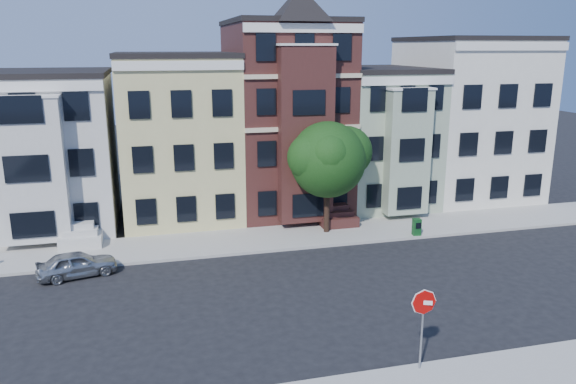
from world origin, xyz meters
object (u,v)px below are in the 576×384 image
object	(u,v)px
parked_car	(77,264)
newspaper_box	(417,227)
street_tree	(328,165)
stop_sign	(422,325)

from	to	relation	value
parked_car	newspaper_box	bearing A→B (deg)	-100.10
street_tree	parked_car	size ratio (longest dim) A/B	2.19
street_tree	newspaper_box	size ratio (longest dim) A/B	8.26
stop_sign	newspaper_box	bearing A→B (deg)	86.35
street_tree	newspaper_box	world-z (taller)	street_tree
stop_sign	street_tree	bearing A→B (deg)	107.02
street_tree	parked_car	world-z (taller)	street_tree
newspaper_box	stop_sign	distance (m)	14.12
parked_car	newspaper_box	size ratio (longest dim) A/B	3.77
parked_car	stop_sign	size ratio (longest dim) A/B	1.13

